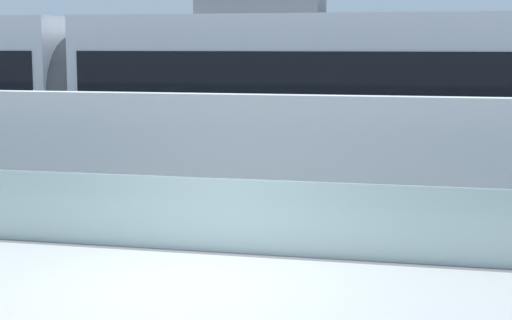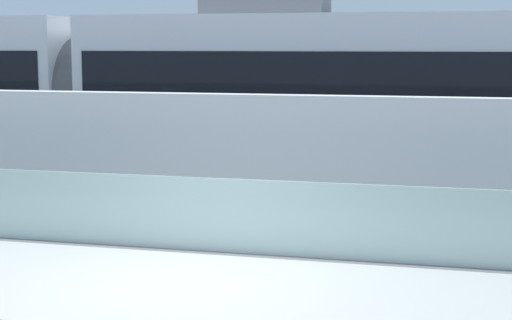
% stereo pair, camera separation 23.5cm
% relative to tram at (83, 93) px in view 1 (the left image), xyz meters
% --- Properties ---
extents(ground_plane, '(200.00, 200.00, 0.00)m').
position_rel_tram_xyz_m(ground_plane, '(4.43, -6.85, -1.89)').
color(ground_plane, slate).
extents(bike_path_deck, '(32.00, 3.20, 0.01)m').
position_rel_tram_xyz_m(bike_path_deck, '(4.43, -6.85, -1.89)').
color(bike_path_deck, beige).
rests_on(bike_path_deck, ground).
extents(glass_parapet, '(32.00, 0.05, 1.05)m').
position_rel_tram_xyz_m(glass_parapet, '(4.43, -5.00, -1.37)').
color(glass_parapet, '#ADC6C1').
rests_on(glass_parapet, ground).
extents(concrete_barrier_wall, '(32.00, 0.36, 2.11)m').
position_rel_tram_xyz_m(concrete_barrier_wall, '(4.43, -3.20, -0.84)').
color(concrete_barrier_wall, white).
rests_on(concrete_barrier_wall, ground).
extents(tram_rail_near, '(32.00, 0.08, 0.01)m').
position_rel_tram_xyz_m(tram_rail_near, '(4.43, -0.72, -1.89)').
color(tram_rail_near, '#595654').
rests_on(tram_rail_near, ground).
extents(tram_rail_far, '(32.00, 0.08, 0.01)m').
position_rel_tram_xyz_m(tram_rail_far, '(4.43, 0.72, -1.89)').
color(tram_rail_far, '#595654').
rests_on(tram_rail_far, ground).
extents(tram, '(22.56, 2.54, 3.81)m').
position_rel_tram_xyz_m(tram, '(0.00, 0.00, 0.00)').
color(tram, silver).
rests_on(tram, ground).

